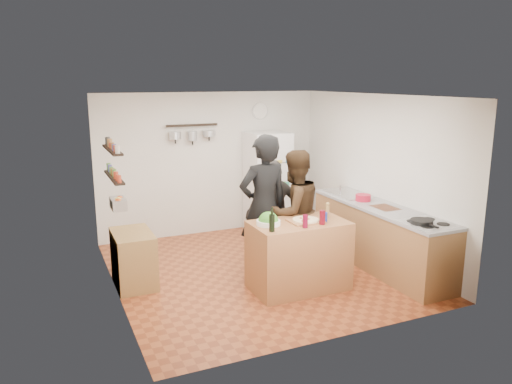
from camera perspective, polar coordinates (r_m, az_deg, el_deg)
name	(u,v)px	position (r m, az deg, el deg)	size (l,w,h in m)	color
room_shell	(248,181)	(7.32, -0.91, 1.22)	(4.20, 4.20, 4.20)	brown
prep_island	(299,255)	(6.62, 4.90, -7.24)	(1.25, 0.72, 0.91)	#9F623A
pizza_board	(306,221)	(6.50, 5.69, -3.33)	(0.42, 0.34, 0.02)	#996037
pizza	(306,220)	(6.49, 5.69, -3.17)	(0.34, 0.34, 0.02)	beige
salad_bowl	(268,223)	(6.33, 1.42, -3.51)	(0.31, 0.31, 0.06)	white
wine_bottle	(272,223)	(6.04, 1.83, -3.58)	(0.07, 0.07, 0.21)	black
wine_glass_near	(305,221)	(6.23, 5.65, -3.35)	(0.07, 0.07, 0.16)	#57071D
wine_glass_far	(322,217)	(6.40, 7.59, -2.89)	(0.08, 0.08, 0.18)	#550712
pepper_mill	(327,211)	(6.72, 8.16, -2.21)	(0.05, 0.05, 0.17)	olive
salt_canister	(324,217)	(6.51, 7.82, -2.87)	(0.08, 0.08, 0.13)	navy
person_left	(264,207)	(6.83, 0.88, -1.75)	(0.73, 0.48, 2.01)	black
person_center	(294,212)	(7.03, 4.36, -2.35)	(0.86, 0.67, 1.77)	black
person_back	(275,212)	(7.44, 2.17, -2.30)	(0.92, 0.38, 1.56)	#2C2927
counter_run	(380,237)	(7.58, 13.94, -5.02)	(0.63, 2.63, 0.90)	#9E7042
stove_top	(428,224)	(6.76, 19.05, -3.45)	(0.60, 0.62, 0.02)	white
skillet	(422,222)	(6.69, 18.40, -3.24)	(0.28, 0.28, 0.05)	black
sink	(348,194)	(8.11, 10.47, -0.26)	(0.50, 0.80, 0.03)	silver
cutting_board	(385,208)	(7.38, 14.54, -1.79)	(0.30, 0.40, 0.02)	brown
red_bowl	(363,198)	(7.70, 12.15, -0.63)	(0.23, 0.23, 0.10)	#BA152F
fridge	(267,182)	(8.98, 1.30, 1.13)	(0.70, 0.68, 1.80)	white
wall_clock	(260,111)	(9.12, 0.45, 9.23)	(0.30, 0.30, 0.03)	silver
spice_shelf_lower	(114,177)	(6.59, -15.92, 1.64)	(0.12, 1.00, 0.03)	black
spice_shelf_upper	(112,150)	(6.53, -16.11, 4.65)	(0.12, 1.00, 0.03)	black
produce_basket	(118,204)	(6.66, -15.48, -1.29)	(0.18, 0.35, 0.14)	silver
side_table	(134,259)	(6.94, -13.82, -7.41)	(0.50, 0.80, 0.73)	#A57F45
pot_rack	(192,125)	(8.60, -7.32, 7.58)	(0.90, 0.04, 0.04)	black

